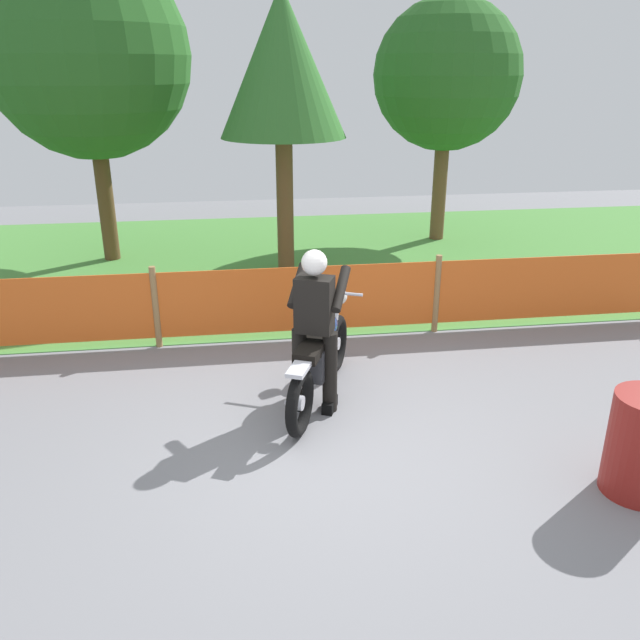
{
  "coord_description": "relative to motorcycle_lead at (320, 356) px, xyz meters",
  "views": [
    {
      "loc": [
        -0.83,
        -5.1,
        3.3
      ],
      "look_at": [
        0.02,
        0.91,
        0.9
      ],
      "focal_mm": 36.07,
      "sensor_mm": 36.0,
      "label": 1
    }
  ],
  "objects": [
    {
      "name": "motorcycle_lead",
      "position": [
        0.0,
        0.0,
        0.0
      ],
      "size": [
        1.01,
        1.99,
        1.0
      ],
      "rotation": [
        0.0,
        0.0,
        1.17
      ],
      "color": "black",
      "rests_on": "ground"
    },
    {
      "name": "grass_verge",
      "position": [
        -0.03,
        5.27,
        -0.48
      ],
      "size": [
        24.0,
        7.28,
        0.01
      ],
      "primitive_type": "cube",
      "color": "#4C8C3D",
      "rests_on": "ground"
    },
    {
      "name": "tree_near_right",
      "position": [
        3.32,
        6.43,
        2.65
      ],
      "size": [
        2.78,
        2.78,
        4.54
      ],
      "color": "brown",
      "rests_on": "ground"
    },
    {
      "name": "tree_near_left",
      "position": [
        0.06,
        4.64,
        2.83
      ],
      "size": [
        2.02,
        2.02,
        4.48
      ],
      "color": "brown",
      "rests_on": "ground"
    },
    {
      "name": "tree_leftmost",
      "position": [
        -3.04,
        5.81,
        2.97
      ],
      "size": [
        3.36,
        3.36,
        5.15
      ],
      "color": "brown",
      "rests_on": "ground"
    },
    {
      "name": "ground",
      "position": [
        -0.03,
        -0.92,
        -0.5
      ],
      "size": [
        24.0,
        24.0,
        0.02
      ],
      "primitive_type": "cube",
      "color": "gray"
    },
    {
      "name": "rider_lead",
      "position": [
        -0.08,
        -0.19,
        0.43
      ],
      "size": [
        0.69,
        0.7,
        1.69
      ],
      "rotation": [
        0.0,
        0.0,
        1.17
      ],
      "color": "black",
      "rests_on": "ground"
    },
    {
      "name": "barrier_fence",
      "position": [
        -0.03,
        1.63,
        0.06
      ],
      "size": [
        10.87,
        0.08,
        1.05
      ],
      "color": "#997547",
      "rests_on": "ground"
    }
  ]
}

